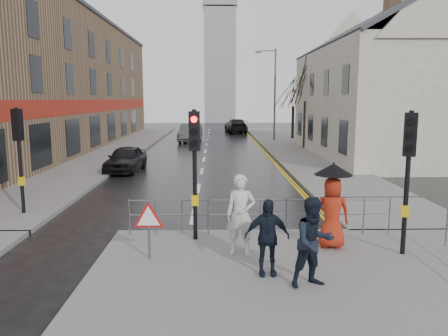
{
  "coord_description": "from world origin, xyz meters",
  "views": [
    {
      "loc": [
        0.73,
        -10.9,
        3.79
      ],
      "look_at": [
        1.03,
        4.06,
        1.42
      ],
      "focal_mm": 35.0,
      "sensor_mm": 36.0,
      "label": 1
    }
  ],
  "objects_px": {
    "pedestrian_b": "(314,242)",
    "pedestrian_d": "(267,237)",
    "car_mid": "(190,133)",
    "pedestrian_a": "(241,214)",
    "car_parked": "(126,159)",
    "pedestrian_with_umbrella": "(332,203)"
  },
  "relations": [
    {
      "from": "pedestrian_b",
      "to": "car_mid",
      "type": "bearing_deg",
      "value": 80.34
    },
    {
      "from": "pedestrian_a",
      "to": "car_mid",
      "type": "bearing_deg",
      "value": 103.27
    },
    {
      "from": "pedestrian_d",
      "to": "car_parked",
      "type": "bearing_deg",
      "value": 110.33
    },
    {
      "from": "pedestrian_d",
      "to": "car_mid",
      "type": "xyz_separation_m",
      "value": [
        -3.31,
        30.44,
        -0.15
      ]
    },
    {
      "from": "pedestrian_a",
      "to": "car_parked",
      "type": "height_order",
      "value": "pedestrian_a"
    },
    {
      "from": "pedestrian_b",
      "to": "car_parked",
      "type": "bearing_deg",
      "value": 96.94
    },
    {
      "from": "pedestrian_with_umbrella",
      "to": "car_mid",
      "type": "height_order",
      "value": "pedestrian_with_umbrella"
    },
    {
      "from": "pedestrian_a",
      "to": "car_mid",
      "type": "distance_m",
      "value": 29.31
    },
    {
      "from": "pedestrian_a",
      "to": "pedestrian_d",
      "type": "bearing_deg",
      "value": -61.83
    },
    {
      "from": "pedestrian_b",
      "to": "pedestrian_a",
      "type": "bearing_deg",
      "value": 107.88
    },
    {
      "from": "car_mid",
      "to": "car_parked",
      "type": "bearing_deg",
      "value": -94.4
    },
    {
      "from": "pedestrian_with_umbrella",
      "to": "car_parked",
      "type": "relative_size",
      "value": 0.53
    },
    {
      "from": "pedestrian_a",
      "to": "car_parked",
      "type": "xyz_separation_m",
      "value": [
        -5.33,
        12.9,
        -0.42
      ]
    },
    {
      "from": "pedestrian_a",
      "to": "pedestrian_b",
      "type": "xyz_separation_m",
      "value": [
        1.32,
        -1.87,
        -0.06
      ]
    },
    {
      "from": "pedestrian_b",
      "to": "car_mid",
      "type": "xyz_separation_m",
      "value": [
        -4.15,
        31.04,
        -0.23
      ]
    },
    {
      "from": "pedestrian_a",
      "to": "car_parked",
      "type": "bearing_deg",
      "value": 120.15
    },
    {
      "from": "pedestrian_b",
      "to": "pedestrian_d",
      "type": "height_order",
      "value": "pedestrian_b"
    },
    {
      "from": "car_mid",
      "to": "pedestrian_b",
      "type": "bearing_deg",
      "value": -78.07
    },
    {
      "from": "pedestrian_d",
      "to": "pedestrian_b",
      "type": "bearing_deg",
      "value": -37.37
    },
    {
      "from": "pedestrian_with_umbrella",
      "to": "car_mid",
      "type": "relative_size",
      "value": 0.43
    },
    {
      "from": "car_parked",
      "to": "car_mid",
      "type": "height_order",
      "value": "car_mid"
    },
    {
      "from": "car_parked",
      "to": "pedestrian_b",
      "type": "bearing_deg",
      "value": -61.34
    }
  ]
}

